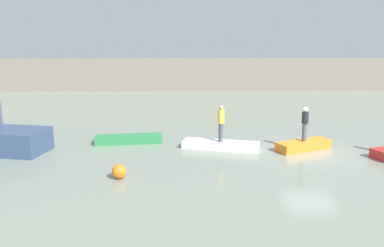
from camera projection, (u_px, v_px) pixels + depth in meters
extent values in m
plane|color=gray|center=(312.00, 154.00, 19.16)|extent=(120.00, 120.00, 0.00)
cube|color=gray|center=(244.00, 75.00, 40.97)|extent=(80.00, 1.20, 3.20)
cube|color=#2D7F47|center=(129.00, 139.00, 21.15)|extent=(3.58, 1.51, 0.38)
cube|color=white|center=(221.00, 145.00, 20.05)|extent=(3.94, 1.99, 0.36)
cube|color=orange|center=(304.00, 145.00, 19.82)|extent=(2.98, 2.05, 0.45)
cylinder|color=#4C4C56|center=(221.00, 133.00, 19.91)|extent=(0.22, 0.22, 0.93)
cylinder|color=yellow|center=(221.00, 117.00, 19.74)|extent=(0.32, 0.32, 0.70)
sphere|color=tan|center=(221.00, 107.00, 19.64)|extent=(0.22, 0.22, 0.22)
cylinder|color=#4C4C56|center=(304.00, 132.00, 19.68)|extent=(0.22, 0.22, 0.90)
cylinder|color=black|center=(305.00, 118.00, 19.52)|extent=(0.32, 0.32, 0.56)
sphere|color=beige|center=(306.00, 109.00, 19.44)|extent=(0.25, 0.25, 0.25)
sphere|color=orange|center=(119.00, 171.00, 15.83)|extent=(0.58, 0.58, 0.58)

